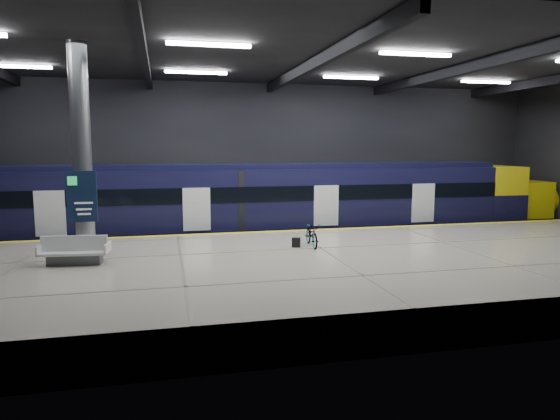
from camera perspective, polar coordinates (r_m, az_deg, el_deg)
name	(u,v)px	position (r m, az deg, el deg)	size (l,w,h in m)	color
ground	(312,271)	(19.39, 3.71, -6.93)	(30.00, 30.00, 0.00)	black
room_shell	(314,120)	(18.83, 3.85, 10.19)	(30.10, 16.10, 8.05)	black
platform	(334,273)	(16.96, 6.20, -7.13)	(30.00, 11.00, 1.10)	#B9AF9D
safety_strip	(294,231)	(21.76, 1.63, -2.38)	(30.00, 0.40, 0.01)	yellow
rails	(280,242)	(24.56, -0.02, -3.69)	(30.00, 1.52, 0.16)	gray
train	(294,202)	(24.43, 1.57, 0.94)	(29.40, 2.84, 3.79)	black
bench	(75,254)	(16.88, -22.40, -4.69)	(2.13, 1.06, 0.91)	#595B60
bicycle	(312,234)	(18.36, 3.67, -2.81)	(0.59, 1.70, 0.89)	#99999E
pannier_bag	(296,242)	(18.25, 1.86, -3.72)	(0.30, 0.18, 0.35)	black
info_column	(82,156)	(17.14, -21.71, 5.78)	(0.90, 0.78, 6.90)	#9EA0A5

